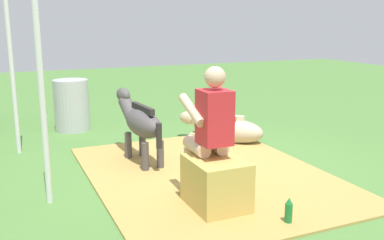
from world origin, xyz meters
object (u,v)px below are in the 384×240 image
(water_barrel, at_px, (72,105))
(pony_standing, at_px, (140,122))
(pony_lying, at_px, (228,130))
(tent_pole_right, at_px, (11,63))
(person_seated, at_px, (209,128))
(hay_bale, at_px, (216,184))
(tent_pole_left, at_px, (41,80))
(soda_bottle, at_px, (289,212))

(water_barrel, bearing_deg, pony_standing, -165.86)
(pony_lying, height_order, tent_pole_right, tent_pole_right)
(person_seated, height_order, pony_standing, person_seated)
(pony_standing, height_order, tent_pole_right, tent_pole_right)
(pony_lying, relative_size, tent_pole_right, 0.47)
(hay_bale, height_order, person_seated, person_seated)
(tent_pole_left, bearing_deg, water_barrel, -13.32)
(pony_lying, bearing_deg, tent_pole_left, 114.69)
(person_seated, xyz_separation_m, pony_lying, (1.88, -1.24, -0.58))
(water_barrel, bearing_deg, hay_bale, -168.46)
(pony_standing, relative_size, tent_pole_right, 0.54)
(hay_bale, distance_m, water_barrel, 3.84)
(pony_standing, height_order, soda_bottle, pony_standing)
(hay_bale, relative_size, person_seated, 0.45)
(hay_bale, xyz_separation_m, person_seated, (0.17, -0.00, 0.52))
(tent_pole_left, relative_size, tent_pole_right, 1.00)
(person_seated, bearing_deg, pony_standing, 9.17)
(pony_standing, relative_size, water_barrel, 1.60)
(hay_bale, relative_size, tent_pole_left, 0.25)
(tent_pole_left, xyz_separation_m, tent_pole_right, (1.94, 0.19, 0.00))
(tent_pole_right, bearing_deg, person_seated, -147.12)
(pony_standing, bearing_deg, tent_pole_left, 124.83)
(hay_bale, distance_m, pony_lying, 2.39)
(person_seated, bearing_deg, pony_lying, -33.34)
(pony_standing, bearing_deg, hay_bale, -171.84)
(pony_standing, relative_size, pony_lying, 1.16)
(pony_standing, bearing_deg, water_barrel, 14.14)
(pony_lying, distance_m, soda_bottle, 2.75)
(soda_bottle, bearing_deg, tent_pole_left, 54.02)
(pony_standing, xyz_separation_m, water_barrel, (2.11, 0.53, -0.11))
(water_barrel, height_order, tent_pole_left, tent_pole_left)
(hay_bale, bearing_deg, person_seated, -1.11)
(hay_bale, xyz_separation_m, tent_pole_left, (0.80, 1.47, 0.99))
(water_barrel, distance_m, tent_pole_right, 1.59)
(soda_bottle, bearing_deg, hay_bale, 36.72)
(hay_bale, bearing_deg, tent_pole_right, 31.22)
(hay_bale, bearing_deg, pony_standing, 8.16)
(tent_pole_left, distance_m, tent_pole_right, 1.95)
(hay_bale, height_order, tent_pole_right, tent_pole_right)
(person_seated, height_order, soda_bottle, person_seated)
(soda_bottle, height_order, tent_pole_left, tent_pole_left)
(tent_pole_right, bearing_deg, pony_standing, -127.28)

